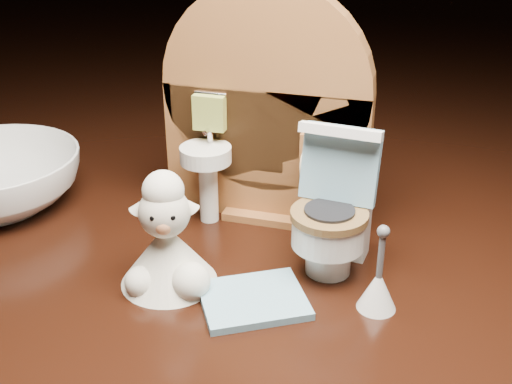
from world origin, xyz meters
The scene contains 5 objects.
backdrop_panel centered at (0.00, 0.06, 0.07)m, with size 0.13×0.05×0.15m.
toy_toilet centered at (0.05, 0.02, 0.03)m, with size 0.04×0.06×0.08m.
bath_mat centered at (0.02, -0.03, 0.00)m, with size 0.05×0.04×0.00m, color #73A4BA.
toilet_brush centered at (0.08, -0.02, 0.01)m, with size 0.02×0.02×0.05m.
plush_lamb centered at (-0.03, -0.03, 0.02)m, with size 0.05×0.05×0.07m.
Camera 1 is at (0.10, -0.30, 0.20)m, focal length 45.00 mm.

